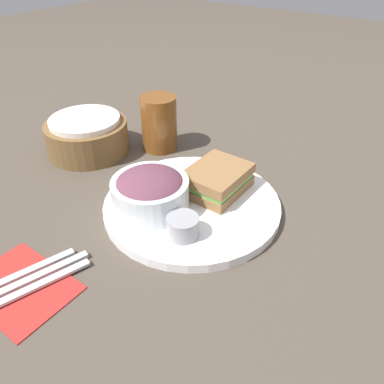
# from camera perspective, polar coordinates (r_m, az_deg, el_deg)

# --- Properties ---
(ground_plane) EXTENTS (4.00, 4.00, 0.00)m
(ground_plane) POSITION_cam_1_polar(r_m,az_deg,el_deg) (0.70, 0.00, -2.49)
(ground_plane) COLOR #4C4238
(plate) EXTENTS (0.32, 0.32, 0.02)m
(plate) POSITION_cam_1_polar(r_m,az_deg,el_deg) (0.69, 0.00, -1.93)
(plate) COLOR white
(plate) RESTS_ON ground_plane
(sandwich) EXTENTS (0.12, 0.10, 0.05)m
(sandwich) POSITION_cam_1_polar(r_m,az_deg,el_deg) (0.70, 3.82, 1.89)
(sandwich) COLOR olive
(sandwich) RESTS_ON plate
(salad_bowl) EXTENTS (0.14, 0.14, 0.07)m
(salad_bowl) POSITION_cam_1_polar(r_m,az_deg,el_deg) (0.65, -6.38, 0.19)
(salad_bowl) COLOR white
(salad_bowl) RESTS_ON plate
(dressing_cup) EXTENTS (0.05, 0.05, 0.04)m
(dressing_cup) POSITION_cam_1_polar(r_m,az_deg,el_deg) (0.60, -1.43, -5.27)
(dressing_cup) COLOR #99999E
(dressing_cup) RESTS_ON plate
(orange_wedge) EXTENTS (0.04, 0.04, 0.04)m
(orange_wedge) POSITION_cam_1_polar(r_m,az_deg,el_deg) (0.73, -5.22, 2.62)
(orange_wedge) COLOR orange
(orange_wedge) RESTS_ON plate
(drink_glass) EXTENTS (0.08, 0.08, 0.12)m
(drink_glass) POSITION_cam_1_polar(r_m,az_deg,el_deg) (0.87, -5.04, 10.39)
(drink_glass) COLOR brown
(drink_glass) RESTS_ON ground_plane
(bread_basket) EXTENTS (0.18, 0.18, 0.08)m
(bread_basket) POSITION_cam_1_polar(r_m,az_deg,el_deg) (0.89, -15.67, 8.30)
(bread_basket) COLOR brown
(bread_basket) RESTS_ON ground_plane
(napkin) EXTENTS (0.11, 0.16, 0.00)m
(napkin) POSITION_cam_1_polar(r_m,az_deg,el_deg) (0.61, -24.73, -12.94)
(napkin) COLOR #B22823
(napkin) RESTS_ON ground_plane
(fork) EXTENTS (0.19, 0.07, 0.01)m
(fork) POSITION_cam_1_polar(r_m,az_deg,el_deg) (0.60, -24.35, -13.75)
(fork) COLOR silver
(fork) RESTS_ON napkin
(knife) EXTENTS (0.20, 0.07, 0.01)m
(knife) POSITION_cam_1_polar(r_m,az_deg,el_deg) (0.61, -24.84, -12.65)
(knife) COLOR silver
(knife) RESTS_ON napkin
(spoon) EXTENTS (0.17, 0.06, 0.01)m
(spoon) POSITION_cam_1_polar(r_m,az_deg,el_deg) (0.62, -25.30, -11.60)
(spoon) COLOR silver
(spoon) RESTS_ON napkin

